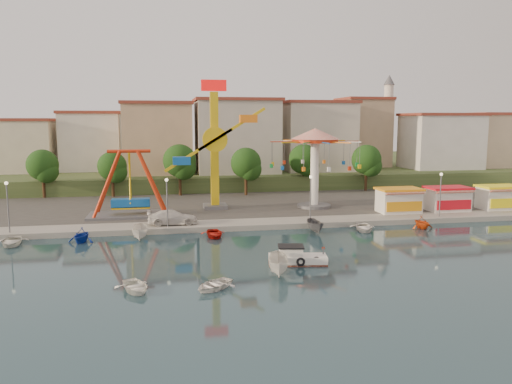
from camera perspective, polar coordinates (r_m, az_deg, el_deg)
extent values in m
plane|color=#16333C|center=(43.23, 0.81, -7.93)|extent=(200.00, 200.00, 0.00)
cube|color=#9E998E|center=(103.74, -5.74, 1.66)|extent=(200.00, 100.00, 0.60)
cube|color=#4C4944|center=(72.12, -3.74, -0.93)|extent=(90.00, 28.00, 0.01)
cube|color=#384C26|center=(108.57, -5.96, 2.58)|extent=(200.00, 60.00, 3.00)
cube|color=#59595E|center=(61.92, -14.07, -2.54)|extent=(10.00, 5.00, 0.30)
cube|color=#1357AB|center=(61.67, -14.12, -1.21)|extent=(4.50, 1.40, 1.00)
cylinder|color=#B92A0E|center=(60.99, -14.32, 4.54)|extent=(5.00, 0.40, 0.40)
cube|color=#59595E|center=(65.54, -4.69, -1.64)|extent=(3.00, 3.00, 0.50)
cube|color=gold|center=(64.71, -4.76, 4.70)|extent=(1.00, 1.00, 15.00)
cube|color=red|center=(64.74, -4.85, 12.05)|extent=(3.20, 0.50, 1.40)
cylinder|color=gold|center=(63.84, -4.71, 6.00)|extent=(3.20, 0.50, 3.20)
cube|color=gold|center=(63.84, -2.79, 7.19)|extent=(8.70, 0.35, 5.54)
cube|color=orange|center=(64.15, -0.89, 8.37)|extent=(2.20, 1.20, 1.00)
cylinder|color=#59595E|center=(66.46, 6.64, -1.58)|extent=(4.40, 4.40, 0.40)
cylinder|color=white|center=(65.87, 6.71, 2.11)|extent=(1.10, 1.10, 9.00)
cylinder|color=#B92A0E|center=(65.56, 6.77, 5.85)|extent=(6.00, 6.00, 0.50)
cone|color=red|center=(65.53, 6.78, 6.64)|extent=(6.40, 6.40, 1.40)
cube|color=white|center=(64.70, 15.99, -1.03)|extent=(5.00, 3.00, 2.80)
cube|color=orange|center=(64.48, 16.05, 0.33)|extent=(5.40, 3.40, 0.25)
cube|color=red|center=(63.02, 16.71, -0.19)|extent=(5.00, 0.77, 0.43)
cube|color=white|center=(67.89, 21.04, -0.84)|extent=(5.00, 3.00, 2.80)
cube|color=red|center=(67.68, 21.11, 0.46)|extent=(5.40, 3.40, 0.25)
cube|color=red|center=(66.29, 21.85, -0.04)|extent=(5.00, 0.77, 0.43)
cube|color=white|center=(71.93, 26.03, -0.65)|extent=(5.00, 3.00, 2.80)
cube|color=#FFEF15|center=(71.73, 26.11, 0.58)|extent=(5.40, 3.40, 0.25)
cube|color=red|center=(70.43, 26.90, 0.11)|extent=(5.00, 0.77, 0.43)
cylinder|color=#59595E|center=(56.82, -26.48, -1.70)|extent=(0.14, 0.14, 5.00)
cylinder|color=#59595E|center=(54.50, -10.12, -1.35)|extent=(0.14, 0.14, 5.00)
cylinder|color=#59595E|center=(56.78, 6.24, -0.89)|extent=(0.14, 0.14, 5.00)
cylinder|color=#59595E|center=(63.17, 20.31, -0.43)|extent=(0.14, 0.14, 5.00)
cylinder|color=#382314|center=(80.39, -23.09, 0.66)|extent=(0.44, 0.44, 3.60)
sphere|color=black|center=(80.08, -23.22, 2.85)|extent=(4.60, 4.60, 4.60)
cylinder|color=#382314|center=(78.03, -16.04, 0.72)|extent=(0.44, 0.44, 3.40)
sphere|color=black|center=(77.73, -16.12, 2.85)|extent=(4.35, 4.35, 4.35)
cylinder|color=#382314|center=(77.18, -8.68, 1.06)|extent=(0.44, 0.44, 3.92)
sphere|color=black|center=(76.84, -8.73, 3.56)|extent=(5.02, 5.02, 5.02)
cylinder|color=#382314|center=(76.67, -1.15, 1.01)|extent=(0.44, 0.44, 3.66)
sphere|color=black|center=(76.35, -1.16, 3.35)|extent=(4.68, 4.68, 4.68)
cylinder|color=#382314|center=(81.70, 5.46, 1.46)|extent=(0.44, 0.44, 3.80)
sphere|color=black|center=(81.38, 5.49, 3.75)|extent=(4.86, 4.86, 4.86)
cylinder|color=#382314|center=(83.27, 12.44, 1.42)|extent=(0.44, 0.44, 3.77)
sphere|color=black|center=(82.96, 12.51, 3.65)|extent=(4.83, 4.83, 4.83)
cube|color=beige|center=(90.53, -26.62, 5.37)|extent=(9.26, 9.53, 11.87)
cube|color=silver|center=(93.24, -18.50, 4.88)|extent=(12.33, 9.01, 8.63)
cube|color=tan|center=(92.79, -10.39, 5.95)|extent=(11.95, 9.28, 11.23)
cube|color=beige|center=(90.70, -1.60, 5.39)|extent=(12.59, 10.50, 9.20)
cube|color=beige|center=(96.92, 6.03, 5.54)|extent=(10.75, 9.23, 9.24)
cube|color=tan|center=(99.68, 13.74, 5.99)|extent=(12.77, 10.96, 11.21)
cube|color=silver|center=(103.63, 20.11, 6.12)|extent=(8.23, 8.98, 12.36)
cube|color=beige|center=(114.19, 23.99, 5.15)|extent=(11.59, 10.93, 8.76)
cylinder|color=silver|center=(104.47, 14.81, 7.36)|extent=(1.80, 1.80, 16.00)
cylinder|color=#59595E|center=(104.54, 14.91, 10.10)|extent=(2.80, 2.80, 0.30)
cone|color=#59595E|center=(104.77, 14.99, 12.28)|extent=(2.20, 2.20, 2.00)
cube|color=white|center=(42.60, 4.79, -7.80)|extent=(5.11, 2.65, 0.88)
cube|color=#B92A0E|center=(42.66, 4.78, -8.07)|extent=(5.11, 2.65, 0.16)
cube|color=white|center=(42.35, 4.00, -6.86)|extent=(2.17, 1.77, 0.88)
cube|color=black|center=(42.23, 4.00, -6.22)|extent=(2.39, 1.99, 0.12)
torus|color=black|center=(41.66, 5.14, -7.96)|extent=(0.76, 0.32, 0.74)
torus|color=black|center=(42.07, 6.93, -7.83)|extent=(0.76, 0.32, 0.74)
imported|color=white|center=(36.90, -13.65, -10.46)|extent=(3.41, 3.98, 0.70)
imported|color=white|center=(36.45, -4.89, -10.51)|extent=(3.92, 3.85, 0.66)
imported|color=silver|center=(39.39, 2.63, -8.34)|extent=(2.34, 4.38, 1.61)
imported|color=silver|center=(55.88, -9.52, -2.88)|extent=(5.47, 2.27, 1.58)
imported|color=silver|center=(54.00, -26.15, -5.07)|extent=(3.16, 4.14, 0.80)
imported|color=#12309F|center=(52.50, -19.34, -4.65)|extent=(3.17, 3.45, 1.52)
imported|color=silver|center=(51.87, -13.09, -4.54)|extent=(1.54, 4.00, 1.54)
imported|color=#B2160E|center=(52.10, -4.81, -4.75)|extent=(2.62, 3.61, 0.74)
imported|color=#504F54|center=(54.11, 6.80, -3.91)|extent=(1.41, 3.72, 1.43)
imported|color=white|center=(56.01, 12.21, -3.95)|extent=(3.67, 4.50, 0.82)
imported|color=#D64913|center=(58.88, 18.43, -3.28)|extent=(2.65, 2.98, 1.45)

